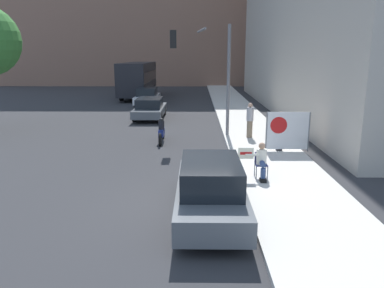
{
  "coord_description": "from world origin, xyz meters",
  "views": [
    {
      "loc": [
        0.16,
        -9.75,
        4.15
      ],
      "look_at": [
        -0.01,
        3.62,
        0.95
      ],
      "focal_mm": 35.0,
      "sensor_mm": 36.0,
      "label": 1
    }
  ],
  "objects_px": {
    "parked_car_curbside": "(211,189)",
    "seated_protester": "(261,160)",
    "traffic_light_pole": "(208,61)",
    "city_bus_on_road": "(138,78)",
    "protest_banner": "(287,131)",
    "pedestrian_behind": "(250,120)",
    "car_on_road_midblock": "(147,96)",
    "motorcycle_on_road": "(162,132)",
    "jogger_on_sidewalk": "(280,131)",
    "car_on_road_nearest": "(150,108)"
  },
  "relations": [
    {
      "from": "protest_banner",
      "to": "motorcycle_on_road",
      "type": "distance_m",
      "value": 5.99
    },
    {
      "from": "pedestrian_behind",
      "to": "car_on_road_midblock",
      "type": "height_order",
      "value": "pedestrian_behind"
    },
    {
      "from": "pedestrian_behind",
      "to": "jogger_on_sidewalk",
      "type": "bearing_deg",
      "value": -112.54
    },
    {
      "from": "car_on_road_nearest",
      "to": "motorcycle_on_road",
      "type": "bearing_deg",
      "value": -78.5
    },
    {
      "from": "pedestrian_behind",
      "to": "seated_protester",
      "type": "bearing_deg",
      "value": -136.78
    },
    {
      "from": "jogger_on_sidewalk",
      "to": "motorcycle_on_road",
      "type": "height_order",
      "value": "jogger_on_sidewalk"
    },
    {
      "from": "traffic_light_pole",
      "to": "city_bus_on_road",
      "type": "xyz_separation_m",
      "value": [
        -6.36,
        18.69,
        -1.88
      ]
    },
    {
      "from": "parked_car_curbside",
      "to": "seated_protester",
      "type": "bearing_deg",
      "value": 56.85
    },
    {
      "from": "seated_protester",
      "to": "car_on_road_nearest",
      "type": "bearing_deg",
      "value": 121.87
    },
    {
      "from": "pedestrian_behind",
      "to": "car_on_road_nearest",
      "type": "height_order",
      "value": "pedestrian_behind"
    },
    {
      "from": "protest_banner",
      "to": "parked_car_curbside",
      "type": "relative_size",
      "value": 0.4
    },
    {
      "from": "seated_protester",
      "to": "protest_banner",
      "type": "distance_m",
      "value": 3.94
    },
    {
      "from": "pedestrian_behind",
      "to": "parked_car_curbside",
      "type": "height_order",
      "value": "pedestrian_behind"
    },
    {
      "from": "city_bus_on_road",
      "to": "seated_protester",
      "type": "bearing_deg",
      "value": -72.73
    },
    {
      "from": "protest_banner",
      "to": "car_on_road_nearest",
      "type": "relative_size",
      "value": 0.39
    },
    {
      "from": "pedestrian_behind",
      "to": "traffic_light_pole",
      "type": "bearing_deg",
      "value": 122.34
    },
    {
      "from": "jogger_on_sidewalk",
      "to": "car_on_road_midblock",
      "type": "distance_m",
      "value": 17.41
    },
    {
      "from": "jogger_on_sidewalk",
      "to": "motorcycle_on_road",
      "type": "relative_size",
      "value": 0.76
    },
    {
      "from": "traffic_light_pole",
      "to": "car_on_road_nearest",
      "type": "height_order",
      "value": "traffic_light_pole"
    },
    {
      "from": "car_on_road_nearest",
      "to": "traffic_light_pole",
      "type": "bearing_deg",
      "value": -58.35
    },
    {
      "from": "protest_banner",
      "to": "traffic_light_pole",
      "type": "relative_size",
      "value": 0.34
    },
    {
      "from": "jogger_on_sidewalk",
      "to": "city_bus_on_road",
      "type": "distance_m",
      "value": 23.78
    },
    {
      "from": "jogger_on_sidewalk",
      "to": "protest_banner",
      "type": "xyz_separation_m",
      "value": [
        0.26,
        -0.2,
        0.04
      ]
    },
    {
      "from": "protest_banner",
      "to": "motorcycle_on_road",
      "type": "bearing_deg",
      "value": 157.38
    },
    {
      "from": "traffic_light_pole",
      "to": "motorcycle_on_road",
      "type": "height_order",
      "value": "traffic_light_pole"
    },
    {
      "from": "traffic_light_pole",
      "to": "city_bus_on_road",
      "type": "distance_m",
      "value": 19.83
    },
    {
      "from": "traffic_light_pole",
      "to": "car_on_road_midblock",
      "type": "height_order",
      "value": "traffic_light_pole"
    },
    {
      "from": "pedestrian_behind",
      "to": "traffic_light_pole",
      "type": "height_order",
      "value": "traffic_light_pole"
    },
    {
      "from": "car_on_road_nearest",
      "to": "car_on_road_midblock",
      "type": "height_order",
      "value": "car_on_road_midblock"
    },
    {
      "from": "protest_banner",
      "to": "jogger_on_sidewalk",
      "type": "bearing_deg",
      "value": 142.33
    },
    {
      "from": "car_on_road_nearest",
      "to": "protest_banner",
      "type": "bearing_deg",
      "value": -53.21
    },
    {
      "from": "seated_protester",
      "to": "car_on_road_midblock",
      "type": "distance_m",
      "value": 20.37
    },
    {
      "from": "traffic_light_pole",
      "to": "car_on_road_nearest",
      "type": "distance_m",
      "value": 7.62
    },
    {
      "from": "motorcycle_on_road",
      "to": "city_bus_on_road",
      "type": "bearing_deg",
      "value": 101.82
    },
    {
      "from": "seated_protester",
      "to": "city_bus_on_road",
      "type": "relative_size",
      "value": 0.12
    },
    {
      "from": "traffic_light_pole",
      "to": "parked_car_curbside",
      "type": "xyz_separation_m",
      "value": [
        -0.16,
        -9.59,
        -3.07
      ]
    },
    {
      "from": "pedestrian_behind",
      "to": "traffic_light_pole",
      "type": "xyz_separation_m",
      "value": [
        -2.09,
        0.57,
        2.8
      ]
    },
    {
      "from": "pedestrian_behind",
      "to": "motorcycle_on_road",
      "type": "bearing_deg",
      "value": 143.97
    },
    {
      "from": "protest_banner",
      "to": "motorcycle_on_road",
      "type": "height_order",
      "value": "protest_banner"
    },
    {
      "from": "seated_protester",
      "to": "parked_car_curbside",
      "type": "xyz_separation_m",
      "value": [
        -1.76,
        -2.69,
        -0.03
      ]
    },
    {
      "from": "traffic_light_pole",
      "to": "car_on_road_nearest",
      "type": "bearing_deg",
      "value": 121.65
    },
    {
      "from": "jogger_on_sidewalk",
      "to": "protest_banner",
      "type": "distance_m",
      "value": 0.34
    },
    {
      "from": "pedestrian_behind",
      "to": "parked_car_curbside",
      "type": "relative_size",
      "value": 0.37
    },
    {
      "from": "protest_banner",
      "to": "car_on_road_nearest",
      "type": "height_order",
      "value": "protest_banner"
    },
    {
      "from": "protest_banner",
      "to": "traffic_light_pole",
      "type": "xyz_separation_m",
      "value": [
        -3.28,
        3.35,
        2.79
      ]
    },
    {
      "from": "traffic_light_pole",
      "to": "car_on_road_nearest",
      "type": "relative_size",
      "value": 1.15
    },
    {
      "from": "parked_car_curbside",
      "to": "traffic_light_pole",
      "type": "bearing_deg",
      "value": 89.05
    },
    {
      "from": "motorcycle_on_road",
      "to": "car_on_road_nearest",
      "type": "bearing_deg",
      "value": 101.5
    },
    {
      "from": "car_on_road_midblock",
      "to": "city_bus_on_road",
      "type": "height_order",
      "value": "city_bus_on_road"
    },
    {
      "from": "protest_banner",
      "to": "car_on_road_nearest",
      "type": "distance_m",
      "value": 11.57
    }
  ]
}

